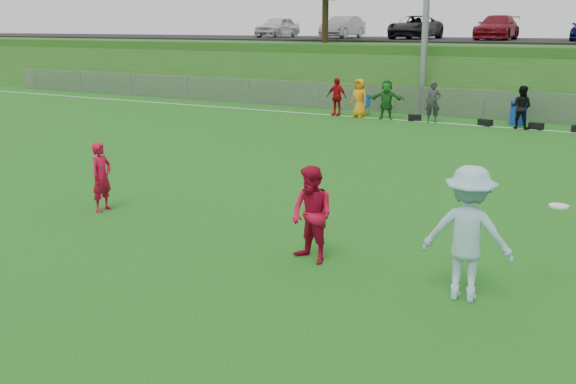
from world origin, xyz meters
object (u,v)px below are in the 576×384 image
Objects in this scene: player_red_left at (102,177)px; frisbee at (559,206)px; player_red_center at (312,215)px; recycling_bin at (518,113)px; player_blue at (468,234)px.

frisbee is (9.29, -0.13, 0.63)m from player_red_left.
player_red_center is 5.91× the size of frisbee.
player_red_center is at bearing -91.47° from recycling_bin.
player_blue is 7.15× the size of frisbee.
player_blue is 2.05× the size of recycling_bin.
player_red_center is (5.46, -0.63, 0.08)m from player_red_left.
player_red_center is 1.69× the size of recycling_bin.
player_red_center is at bearing -99.31° from player_red_left.
player_red_center is at bearing -10.80° from player_blue.
player_red_left is at bearing 179.21° from frisbee.
player_red_left is at bearing -108.74° from recycling_bin.
player_red_center reaches higher than player_red_left.
recycling_bin is (0.46, 18.08, -0.34)m from player_red_center.
player_red_left is 0.91× the size of player_red_center.
player_red_left is 1.53× the size of recycling_bin.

